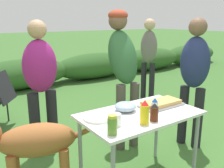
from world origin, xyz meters
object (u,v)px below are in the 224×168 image
Objects in this scene: food_tray at (161,104)px; mayo_bottle at (155,107)px; standing_person_in_navy_coat at (149,52)px; mustard_bottle at (145,113)px; standing_person_with_beanie at (194,72)px; bbq_sauce_bottle at (154,112)px; relish_jar at (112,125)px; mixing_bowl at (125,107)px; dog at (30,143)px; standing_person_in_red_jacket at (123,62)px; folding_table at (140,121)px; standing_person_in_gray_fleece at (41,77)px; paper_cup_stack at (116,120)px; plate_stack at (98,118)px.

mayo_bottle reaches higher than food_tray.
mayo_bottle is 2.69m from standing_person_in_navy_coat.
standing_person_with_beanie is at bearing 20.70° from mustard_bottle.
relish_jar is at bearing -178.17° from bbq_sauce_bottle.
dog is (-0.82, 0.32, -0.28)m from mixing_bowl.
mayo_bottle is 0.11× the size of standing_person_with_beanie.
food_tray is 0.80m from standing_person_in_red_jacket.
mixing_bowl reaches higher than folding_table.
mixing_bowl is 0.12× the size of standing_person_in_red_jacket.
standing_person_in_red_jacket is at bearing -26.98° from standing_person_in_gray_fleece.
standing_person_with_beanie is (1.05, 0.25, 0.30)m from folding_table.
standing_person_in_red_jacket is 0.98m from standing_person_in_gray_fleece.
standing_person_in_navy_coat is 3.12m from dog.
standing_person_in_red_jacket is 1.06× the size of standing_person_in_navy_coat.
folding_table is 2.50× the size of food_tray.
folding_table is at bearing -57.39° from mixing_bowl.
mayo_bottle is at bearing -101.67° from dog.
mayo_bottle is 0.82× the size of mustard_bottle.
folding_table is at bearing 114.18° from mayo_bottle.
mixing_bowl is 0.92m from dog.
standing_person_in_gray_fleece reaches higher than mustard_bottle.
bbq_sauce_bottle is at bearing -16.93° from paper_cup_stack.
plate_stack is at bearing 141.04° from bbq_sauce_bottle.
mayo_bottle reaches higher than paper_cup_stack.
bbq_sauce_bottle reaches higher than folding_table.
mixing_bowl is at bearing 3.66° from plate_stack.
standing_person_in_red_jacket is (0.71, 0.87, 0.28)m from paper_cup_stack.
mixing_bowl is 1.31× the size of bbq_sauce_bottle.
folding_table is 10.81× the size of paper_cup_stack.
food_tray is at bearing -6.05° from plate_stack.
standing_person_in_navy_coat reaches higher than dog.
mustard_bottle is 0.13× the size of standing_person_in_navy_coat.
food_tray is 2.84× the size of relish_jar.
bbq_sauce_bottle reaches higher than dog.
mixing_bowl is 0.33m from bbq_sauce_bottle.
food_tray is at bearing -90.00° from dog.
food_tray is 2.59× the size of mayo_bottle.
bbq_sauce_bottle is at bearing -107.16° from dog.
mayo_bottle is at bearing 22.22° from mustard_bottle.
plate_stack is 1.06m from standing_person_in_gray_fleece.
standing_person_in_gray_fleece is (-0.40, 1.33, 0.10)m from mustard_bottle.
standing_person_with_beanie reaches higher than relish_jar.
dog is at bearing 153.66° from folding_table.
mixing_bowl is 1.12m from standing_person_in_gray_fleece.
plate_stack is 0.32m from mixing_bowl.
relish_jar is at bearing -101.31° from plate_stack.
plate_stack is 2.86m from standing_person_in_navy_coat.
standing_person_with_beanie is 2.01m from dog.
food_tray is at bearing -14.01° from mixing_bowl.
standing_person_in_red_jacket reaches higher than relish_jar.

